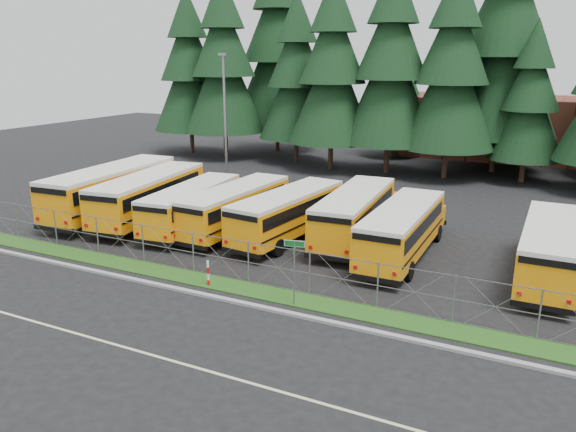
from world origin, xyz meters
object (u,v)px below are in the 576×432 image
Objects in this scene: bus_5 at (356,215)px; light_standard at (225,115)px; bus_1 at (153,197)px; bus_2 at (195,207)px; bus_4 at (291,215)px; bus_east at (550,251)px; bus_0 at (116,191)px; street_sign at (294,259)px; striped_bollard at (208,273)px; bus_3 at (238,209)px; bus_6 at (404,232)px.

light_standard is at bearing 143.88° from bus_5.
bus_2 is (3.34, -0.25, -0.17)m from bus_1.
bus_4 is 1.00× the size of bus_east.
bus_4 is at bearing -0.81° from bus_0.
bus_east is 12.06m from street_sign.
striped_bollard is at bearing -150.49° from bus_east.
bus_1 reaches higher than bus_4.
bus_5 is at bearing 28.37° from bus_4.
bus_3 is at bearing 133.32° from street_sign.
bus_3 is 3.64× the size of street_sign.
light_standard is at bearing 127.86° from bus_3.
bus_east is (25.44, 0.35, -0.23)m from bus_0.
bus_5 is at bearing 7.50° from bus_2.
bus_6 is at bearing -3.48° from bus_2.
bus_0 is 1.16× the size of bus_6.
light_standard is (1.50, 10.85, 3.93)m from bus_0.
bus_2 is 12.33m from street_sign.
bus_6 is 8.62× the size of striped_bollard.
light_standard is (-14.74, 18.25, 3.47)m from street_sign.
bus_0 reaches higher than bus_5.
light_standard reaches higher than bus_east.
street_sign is at bearing -51.09° from light_standard.
street_sign is (-9.21, -7.76, 0.69)m from bus_east.
bus_3 reaches higher than bus_2.
bus_5 reaches higher than bus_east.
bus_1 is 22.53m from bus_east.
bus_2 is 0.94× the size of bus_5.
bus_0 is at bearing -97.86° from light_standard.
bus_0 is at bearing 173.88° from bus_1.
bus_3 is at bearing -170.26° from bus_4.
bus_1 is 1.10× the size of bus_3.
bus_4 is at bearing -3.55° from bus_1.
bus_5 is at bearing -32.24° from light_standard.
street_sign is at bearing -28.20° from bus_0.
bus_4 reaches higher than bus_2.
bus_6 is (6.49, -0.34, 0.01)m from bus_4.
bus_2 is at bearing 128.75° from striped_bollard.
bus_0 reaches higher than bus_6.
bus_2 is 6.01m from bus_4.
bus_5 reaches higher than bus_4.
bus_4 is 1.01× the size of light_standard.
light_standard reaches higher than bus_3.
light_standard is at bearing 156.32° from bus_east.
bus_6 is at bearing -2.84° from bus_0.
bus_2 is at bearing -178.35° from bus_east.
striped_bollard is (3.07, -7.70, -0.74)m from bus_3.
street_sign reaches higher than bus_3.
bus_5 is 1.04× the size of bus_east.
bus_0 is 15.69m from bus_5.
bus_1 is 9.34× the size of striped_bollard.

